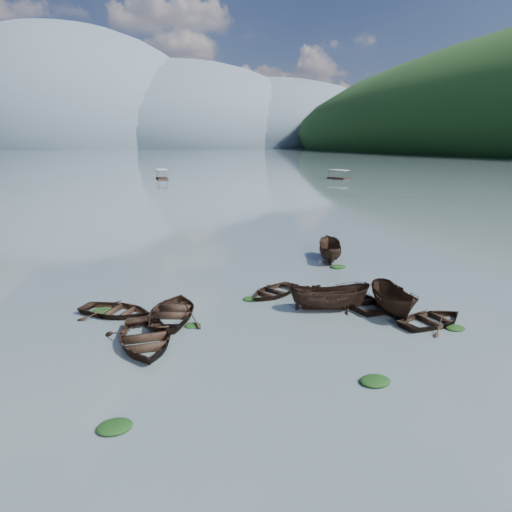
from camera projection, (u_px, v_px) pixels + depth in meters
name	position (u px, v px, depth m)	size (l,w,h in m)	color
ground_plane	(347.00, 369.00, 18.85)	(2400.00, 2400.00, 0.00)	#4D5C60
haze_mtn_b	(72.00, 148.00, 829.72)	(520.00, 520.00, 340.00)	#475666
haze_mtn_c	(182.00, 147.00, 890.59)	(520.00, 520.00, 260.00)	#475666
haze_mtn_d	(268.00, 147.00, 945.38)	(520.00, 520.00, 220.00)	#475666
rowboat_0	(145.00, 344.00, 21.18)	(3.60, 5.05, 1.05)	black
rowboat_1	(174.00, 317.00, 24.55)	(3.53, 4.94, 1.02)	black
rowboat_2	(329.00, 309.00, 25.64)	(1.67, 4.45, 1.72)	black
rowboat_3	(358.00, 304.00, 26.48)	(3.04, 4.26, 0.88)	black
rowboat_4	(433.00, 324.00, 23.63)	(2.84, 3.98, 0.82)	black
rowboat_5	(393.00, 312.00, 25.17)	(1.68, 4.47, 1.73)	black
rowboat_6	(116.00, 315.00, 24.87)	(2.96, 4.15, 0.86)	black
rowboat_7	(273.00, 295.00, 28.11)	(2.77, 3.88, 0.80)	black
rowboat_8	(329.00, 260.00, 36.42)	(1.75, 4.64, 1.79)	black
weed_clump_0	(115.00, 429.00, 14.95)	(1.18, 0.97, 0.26)	black
weed_clump_1	(193.00, 326.00, 23.30)	(0.87, 0.70, 0.19)	black
weed_clump_2	(375.00, 383.00, 17.81)	(1.25, 1.00, 0.27)	black
weed_clump_3	(308.00, 292.00, 28.60)	(0.94, 0.79, 0.21)	black
weed_clump_4	(455.00, 329.00, 22.94)	(1.02, 0.81, 0.21)	black
weed_clump_5	(103.00, 312.00, 25.30)	(1.13, 0.92, 0.24)	black
weed_clump_6	(251.00, 300.00, 27.24)	(1.02, 0.85, 0.21)	black
weed_clump_7	(338.00, 268.00, 34.15)	(1.18, 0.95, 0.26)	black
pontoon_centre	(162.00, 179.00, 116.91)	(2.57, 6.17, 2.36)	black
pontoon_right	(338.00, 179.00, 117.09)	(2.40, 5.76, 2.21)	black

